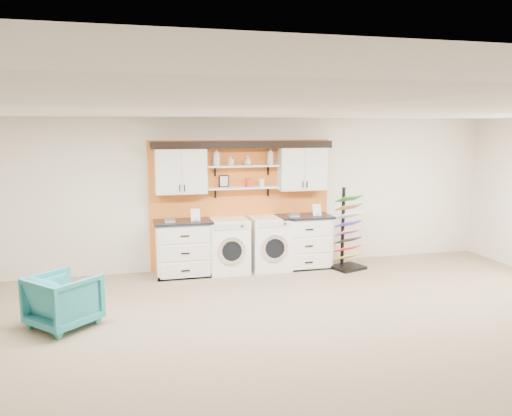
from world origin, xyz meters
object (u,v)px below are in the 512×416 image
object	(u,v)px
base_cabinet_left	(183,248)
sample_rack	(348,243)
armchair	(64,300)
dryer	(270,243)
base_cabinet_right	(304,241)
washer	(228,246)

from	to	relation	value
base_cabinet_left	sample_rack	size ratio (longest dim) A/B	0.67
armchair	dryer	bearing A→B (deg)	-102.59
base_cabinet_right	dryer	distance (m)	0.66
base_cabinet_right	base_cabinet_left	bearing A→B (deg)	180.00
base_cabinet_left	base_cabinet_right	bearing A→B (deg)	-0.00
washer	dryer	xyz separation A→B (m)	(0.78, 0.00, 0.00)
base_cabinet_right	armchair	distance (m)	4.49
base_cabinet_right	armchair	xyz separation A→B (m)	(-4.04, -1.97, -0.14)
base_cabinet_left	armchair	size ratio (longest dim) A/B	1.30
base_cabinet_left	dryer	distance (m)	1.60
dryer	sample_rack	xyz separation A→B (m)	(1.43, -0.30, 0.00)
sample_rack	armchair	world-z (taller)	sample_rack
base_cabinet_left	armchair	world-z (taller)	base_cabinet_left
base_cabinet_right	sample_rack	xyz separation A→B (m)	(0.76, -0.31, 0.00)
sample_rack	washer	bearing A→B (deg)	152.96
washer	sample_rack	bearing A→B (deg)	-7.84
base_cabinet_right	sample_rack	bearing A→B (deg)	-21.97
washer	sample_rack	world-z (taller)	sample_rack
base_cabinet_right	armchair	world-z (taller)	base_cabinet_right
armchair	base_cabinet_left	bearing A→B (deg)	-84.90
sample_rack	armchair	bearing A→B (deg)	179.85
base_cabinet_left	washer	bearing A→B (deg)	-0.24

